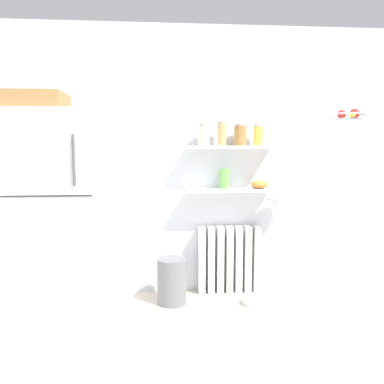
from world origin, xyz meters
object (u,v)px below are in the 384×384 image
object	(u,v)px
refrigerator	(55,209)
storage_jar_0	(204,135)
storage_jar_3	(258,135)
shelf_bowl	(259,184)
hanging_fruit_basket	(348,115)
vase	(225,179)
pet_food_bowl	(253,302)
trash_bin	(172,281)
storage_jar_2	(240,135)
storage_jar_1	(222,134)
radiator	(229,259)

from	to	relation	value
refrigerator	storage_jar_0	xyz separation A→B (m)	(1.34, 0.25, 0.64)
storage_jar_3	shelf_bowl	xyz separation A→B (m)	(0.02, 0.00, -0.47)
refrigerator	shelf_bowl	xyz separation A→B (m)	(1.88, 0.25, 0.17)
storage_jar_3	hanging_fruit_basket	distance (m)	0.82
storage_jar_3	vase	bearing A→B (deg)	180.00
refrigerator	shelf_bowl	size ratio (longest dim) A/B	11.15
storage_jar_3	pet_food_bowl	distance (m)	1.57
vase	trash_bin	size ratio (longest dim) A/B	0.45
refrigerator	hanging_fruit_basket	size ratio (longest dim) A/B	5.98
storage_jar_2	hanging_fruit_basket	xyz separation A→B (m)	(0.83, -0.47, 0.16)
storage_jar_1	trash_bin	world-z (taller)	storage_jar_1
refrigerator	trash_bin	distance (m)	1.24
refrigerator	storage_jar_2	distance (m)	1.82
storage_jar_2	shelf_bowl	xyz separation A→B (m)	(0.20, 0.00, -0.48)
storage_jar_0	vase	distance (m)	0.46
shelf_bowl	trash_bin	world-z (taller)	shelf_bowl
radiator	storage_jar_2	bearing A→B (deg)	-18.89
storage_jar_3	vase	world-z (taller)	storage_jar_3
storage_jar_2	vase	world-z (taller)	storage_jar_2
storage_jar_0	trash_bin	bearing A→B (deg)	-145.84
radiator	pet_food_bowl	size ratio (longest dim) A/B	3.24
radiator	storage_jar_2	world-z (taller)	storage_jar_2
trash_bin	storage_jar_3	bearing A→B (deg)	14.31
shelf_bowl	trash_bin	bearing A→B (deg)	-166.01
vase	radiator	bearing A→B (deg)	26.66
hanging_fruit_basket	shelf_bowl	bearing A→B (deg)	143.38
storage_jar_0	storage_jar_1	xyz separation A→B (m)	(0.18, 0.00, 0.02)
radiator	vase	distance (m)	0.81
storage_jar_3	pet_food_bowl	size ratio (longest dim) A/B	0.98
vase	shelf_bowl	xyz separation A→B (m)	(0.34, 0.00, -0.06)
refrigerator	shelf_bowl	world-z (taller)	refrigerator
vase	trash_bin	bearing A→B (deg)	-157.54
storage_jar_2	storage_jar_3	bearing A→B (deg)	0.00
storage_jar_0	storage_jar_2	distance (m)	0.35
radiator	storage_jar_2	xyz separation A→B (m)	(0.09, -0.03, 1.23)
vase	storage_jar_2	bearing A→B (deg)	0.00
refrigerator	storage_jar_2	bearing A→B (deg)	8.29
shelf_bowl	pet_food_bowl	distance (m)	1.11
hanging_fruit_basket	vase	bearing A→B (deg)	154.23
radiator	storage_jar_1	world-z (taller)	storage_jar_1
storage_jar_0	storage_jar_3	distance (m)	0.53
storage_jar_2	vase	xyz separation A→B (m)	(-0.15, 0.00, -0.42)
storage_jar_3	hanging_fruit_basket	bearing A→B (deg)	-35.78
hanging_fruit_basket	trash_bin	bearing A→B (deg)	170.26
pet_food_bowl	storage_jar_1	bearing A→B (deg)	128.43
refrigerator	storage_jar_0	distance (m)	1.50
refrigerator	storage_jar_3	distance (m)	1.99
refrigerator	storage_jar_0	world-z (taller)	refrigerator
radiator	vase	world-z (taller)	vase
refrigerator	pet_food_bowl	xyz separation A→B (m)	(1.77, -0.07, -0.89)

